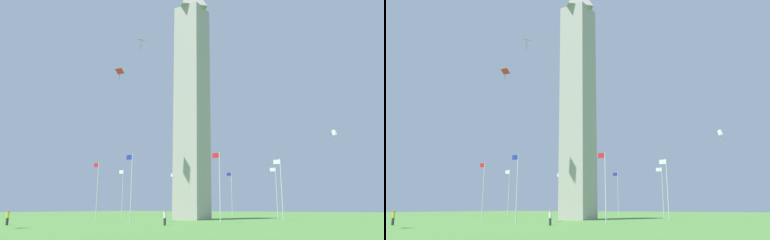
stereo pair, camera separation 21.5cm
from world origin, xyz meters
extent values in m
plane|color=#3D6B2D|center=(0.00, 0.00, 0.00)|extent=(260.00, 260.00, 0.00)
cube|color=#A8A399|center=(0.00, 0.00, 19.15)|extent=(4.79, 4.79, 38.30)
cylinder|color=silver|center=(15.49, 0.00, 4.56)|extent=(0.14, 0.14, 9.12)
cube|color=white|center=(16.04, 0.00, 8.67)|extent=(1.00, 0.03, 0.64)
cylinder|color=silver|center=(10.95, 10.95, 4.56)|extent=(0.14, 0.14, 9.12)
cube|color=red|center=(11.50, 10.95, 8.67)|extent=(1.00, 0.03, 0.64)
cylinder|color=silver|center=(0.00, 15.49, 4.56)|extent=(0.14, 0.14, 9.12)
cube|color=#1E2D99|center=(0.55, 15.49, 8.67)|extent=(1.00, 0.03, 0.64)
cylinder|color=silver|center=(-10.95, 10.95, 4.56)|extent=(0.14, 0.14, 9.12)
cube|color=red|center=(-10.40, 10.95, 8.67)|extent=(1.00, 0.03, 0.64)
cylinder|color=silver|center=(-15.49, 0.00, 4.56)|extent=(0.14, 0.14, 9.12)
cube|color=white|center=(-14.94, 0.00, 8.67)|extent=(1.00, 0.03, 0.64)
cylinder|color=silver|center=(-10.95, -10.95, 4.56)|extent=(0.14, 0.14, 9.12)
cube|color=white|center=(-10.40, -10.95, 8.67)|extent=(1.00, 0.03, 0.64)
cylinder|color=silver|center=(0.00, -15.49, 4.56)|extent=(0.14, 0.14, 9.12)
cube|color=#1E2D99|center=(0.55, -15.49, 8.67)|extent=(1.00, 0.03, 0.64)
cylinder|color=silver|center=(10.95, -10.95, 4.56)|extent=(0.14, 0.14, 9.12)
cube|color=white|center=(11.50, -10.95, 8.67)|extent=(1.00, 0.03, 0.64)
cylinder|color=#2D2D38|center=(-7.71, 18.47, 0.40)|extent=(0.29, 0.29, 0.80)
cylinder|color=white|center=(-7.71, 18.47, 1.15)|extent=(0.32, 0.32, 0.70)
sphere|color=#936B4C|center=(-7.71, 18.47, 1.62)|extent=(0.24, 0.24, 0.24)
cylinder|color=#2D2D38|center=(7.87, 27.67, 0.40)|extent=(0.29, 0.29, 0.80)
cylinder|color=yellow|center=(7.87, 27.67, 1.13)|extent=(0.32, 0.32, 0.67)
sphere|color=#936B4C|center=(7.87, 27.67, 1.59)|extent=(0.24, 0.24, 0.24)
cube|color=green|center=(2.94, 11.08, 28.51)|extent=(1.69, 1.72, 0.51)
cylinder|color=#208035|center=(2.94, 11.08, 27.48)|extent=(0.04, 0.04, 1.55)
cube|color=red|center=(2.15, 16.53, 21.19)|extent=(1.25, 1.16, 0.53)
cylinder|color=maroon|center=(2.15, 16.53, 20.33)|extent=(0.04, 0.04, 1.30)
cube|color=white|center=(-22.99, -2.92, 12.78)|extent=(0.75, 0.66, 0.87)
cylinder|color=#A7A7A7|center=(-22.99, -2.92, 12.08)|extent=(0.04, 0.04, 1.04)
camera|label=1|loc=(-33.15, 53.93, 1.97)|focal=34.60mm
camera|label=2|loc=(-33.33, 53.82, 1.97)|focal=34.60mm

